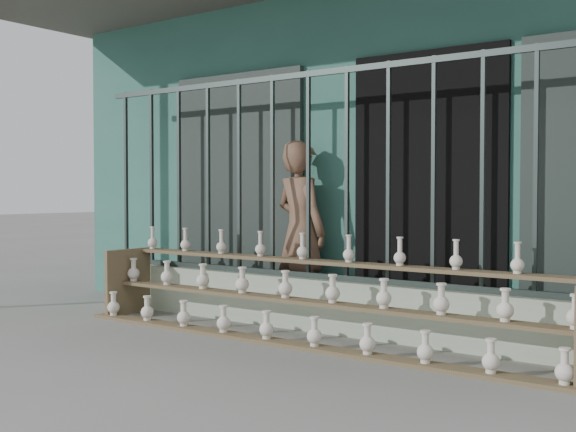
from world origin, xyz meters
The scene contains 6 objects.
ground centered at (0.00, 0.00, 0.00)m, with size 60.00×60.00×0.00m, color slate.
workshop_building centered at (0.00, 4.23, 1.62)m, with size 7.40×6.60×3.21m.
parapet_wall centered at (0.00, 1.30, 0.23)m, with size 5.00×0.20×0.45m, color #B3C5A9.
security_fence centered at (0.00, 1.30, 1.35)m, with size 5.00×0.04×1.80m.
shelf_rack centered at (0.28, 0.89, 0.36)m, with size 4.50×0.68×0.85m.
elderly_woman centered at (-0.28, 1.59, 0.84)m, with size 0.61×0.40×1.67m, color brown.
Camera 1 is at (3.56, -3.86, 1.21)m, focal length 45.00 mm.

